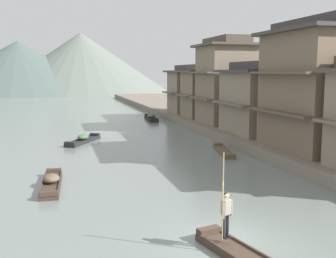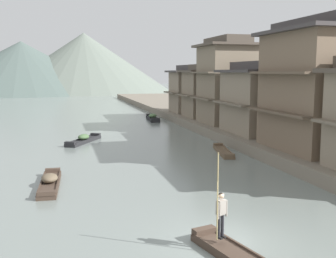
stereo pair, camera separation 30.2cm
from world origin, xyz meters
The scene contains 14 objects.
ground_plane centered at (0.00, 0.00, 0.00)m, with size 400.00×400.00×0.00m, color gray.
riverbank_right centered at (16.43, 30.00, 0.43)m, with size 18.00×110.00×0.85m, color slate.
boatman_person centered at (-0.56, -0.53, 1.45)m, with size 0.50×0.41×3.04m.
boat_moored_nearest centered at (-6.44, 9.17, 0.23)m, with size 1.20×5.11×0.70m.
boat_moored_second centered at (-3.91, 22.81, 0.24)m, with size 3.40×4.95×0.74m.
boat_moored_third centered at (6.06, 15.29, 0.13)m, with size 1.71×4.76×0.39m.
boat_moored_far centered at (5.55, 37.55, 0.29)m, with size 1.55×5.53×0.84m.
house_waterfront_second centered at (11.18, 11.07, 5.15)m, with size 6.73×7.90×8.74m.
house_waterfront_tall centered at (11.19, 18.94, 3.85)m, with size 6.73×7.09×6.14m.
house_waterfront_narrow centered at (10.72, 26.06, 5.16)m, with size 5.81×6.40×8.74m.
house_waterfront_far centered at (10.78, 32.03, 3.87)m, with size 5.91×5.50×6.14m.
house_waterfront_end centered at (11.30, 38.04, 3.87)m, with size 6.96×5.64×6.14m.
hill_far_west centered at (-16.60, 116.48, 7.56)m, with size 55.59×55.59×15.12m, color #4C5B56.
hill_far_centre centered at (1.80, 118.80, 9.10)m, with size 54.43×54.43×18.19m, color slate.
Camera 2 is at (-5.71, -13.02, 6.09)m, focal length 43.67 mm.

